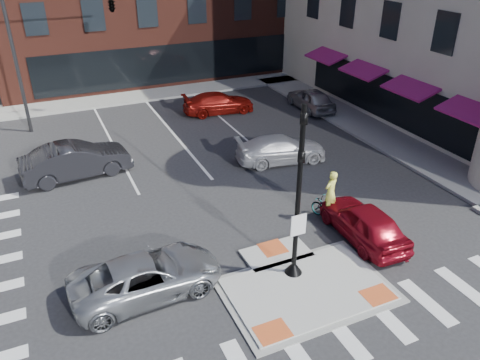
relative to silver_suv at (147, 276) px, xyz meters
name	(u,v)px	position (x,y,z in m)	size (l,w,h in m)	color
ground	(299,282)	(4.72, -1.56, -0.67)	(120.00, 120.00, 0.00)	#28282B
refuge_island	(303,285)	(4.72, -1.82, -0.62)	(5.40, 4.65, 0.13)	gray
sidewalk_e	(371,129)	(15.52, 8.44, -0.60)	(3.00, 24.00, 0.15)	gray
sidewalk_n	(182,90)	(7.72, 20.44, -0.60)	(26.00, 3.00, 0.15)	gray
signal_pole	(297,217)	(4.72, -1.17, 1.68)	(0.60, 0.60, 5.98)	black
mast_arm_signal	(86,16)	(1.25, 16.44, 5.53)	(6.10, 2.24, 8.00)	black
silver_suv	(147,276)	(0.00, 0.00, 0.00)	(2.24, 4.85, 1.35)	#A6A9AD
red_sedan	(364,222)	(8.22, -0.33, 0.04)	(1.68, 4.17, 1.42)	maroon
white_pickup	(281,149)	(8.66, 6.92, -0.01)	(1.87, 4.59, 1.33)	silver
bg_car_dark	(76,160)	(-0.99, 9.44, 0.15)	(1.75, 5.01, 1.65)	#252529
bg_car_silver	(311,99)	(14.19, 13.02, 0.04)	(1.70, 4.22, 1.44)	#ACAEB3
bg_car_red	(219,103)	(8.46, 14.93, -0.01)	(1.86, 4.56, 1.32)	#9A140E
cyclist	(329,204)	(7.72, 1.24, 0.07)	(1.13, 1.86, 2.21)	#3F3F44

